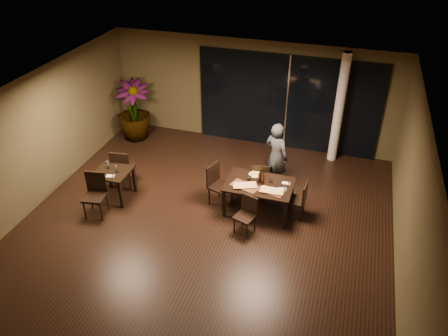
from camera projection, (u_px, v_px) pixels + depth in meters
The scene contains 33 objects.
ground at pixel (206, 223), 9.74m from camera, with size 8.00×8.00×0.00m, color black.
wall_back at pixel (253, 92), 12.19m from camera, with size 8.00×0.10×3.00m, color #4A4227.
wall_front at pixel (101, 326), 5.68m from camera, with size 8.00×0.10×3.00m, color #4A4227.
wall_left at pixel (37, 138), 9.95m from camera, with size 0.10×8.00×3.00m, color #4A4227.
wall_right at pixel (415, 202), 7.92m from camera, with size 0.10×8.00×3.00m, color #4A4227.
ceiling at pixel (202, 98), 8.12m from camera, with size 8.00×8.00×0.04m, color silver.
window_panel at pixel (287, 103), 11.95m from camera, with size 5.00×0.06×2.70m, color black.
column at pixel (339, 109), 11.27m from camera, with size 0.24×0.24×3.00m, color white.
main_table at pixel (259, 186), 9.77m from camera, with size 1.50×1.00×0.75m.
side_table at pixel (113, 175), 10.25m from camera, with size 0.80×0.80×0.75m.
chair_main_far at pixel (260, 178), 10.36m from camera, with size 0.48×0.48×0.91m.
chair_main_near at pixel (247, 212), 9.31m from camera, with size 0.50×0.50×0.85m.
chair_main_left at pixel (217, 182), 10.10m from camera, with size 0.60×0.60×1.01m.
chair_main_right at pixel (299, 198), 9.70m from camera, with size 0.44×0.44×0.89m.
chair_side_far at pixel (122, 167), 10.67m from camera, with size 0.54×0.54×1.02m.
chair_side_near at pixel (95, 192), 9.79m from camera, with size 0.55×0.55×1.02m.
diner at pixel (276, 156), 10.52m from camera, with size 0.59×0.39×1.73m, color #2B2D30.
potted_plant at pixel (133, 110), 12.65m from camera, with size 0.96×0.96×1.76m, color #1E531B.
pizza_board_left at pixel (245, 186), 9.64m from camera, with size 0.63×0.31×0.01m, color #492C17.
pizza_board_right at pixel (272, 191), 9.47m from camera, with size 0.55×0.27×0.01m, color #412315.
oblong_pizza_left at pixel (245, 185), 9.63m from camera, with size 0.50×0.23×0.02m, color #690909, non-canonical shape.
oblong_pizza_right at pixel (272, 191), 9.46m from camera, with size 0.49×0.22×0.02m, color maroon, non-canonical shape.
round_pizza at pixel (255, 175), 10.03m from camera, with size 0.29×0.29×0.01m, color #B12613.
bottle_a at pixel (260, 177), 9.70m from camera, with size 0.07×0.07×0.30m, color black, non-canonical shape.
bottle_b at pixel (263, 179), 9.63m from camera, with size 0.07×0.07×0.31m, color black, non-canonical shape.
bottle_c at pixel (261, 175), 9.75m from camera, with size 0.07×0.07×0.32m, color black, non-canonical shape.
tumbler_left at pixel (249, 178), 9.84m from camera, with size 0.08×0.08×0.10m, color white.
tumbler_right at pixel (271, 180), 9.77m from camera, with size 0.08×0.08×0.10m, color white.
napkin_near at pixel (282, 189), 9.54m from camera, with size 0.18×0.10×0.01m, color white.
napkin_far at pixel (286, 183), 9.73m from camera, with size 0.18×0.10×0.01m, color white.
wine_glass_a at pixel (108, 165), 10.22m from camera, with size 0.09×0.09×0.19m, color white, non-canonical shape.
wine_glass_b at pixel (116, 169), 10.09m from camera, with size 0.08×0.08×0.17m, color white, non-canonical shape.
side_napkin at pixel (110, 176), 9.98m from camera, with size 0.18×0.11×0.01m, color silver.
Camera 1 is at (2.63, -7.08, 6.29)m, focal length 35.00 mm.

